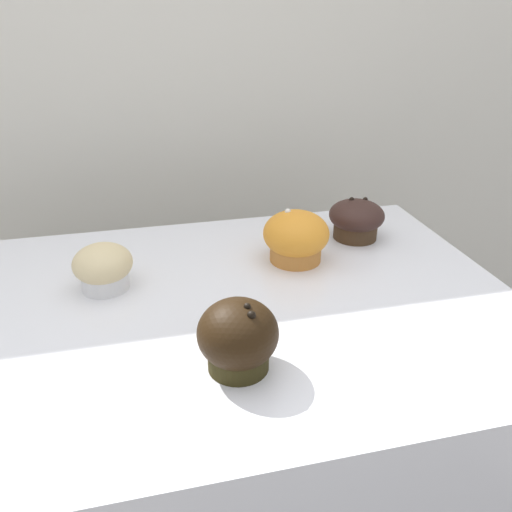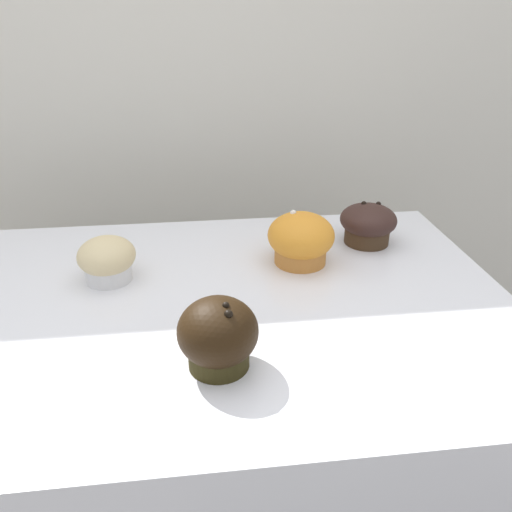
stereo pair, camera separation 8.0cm
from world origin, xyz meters
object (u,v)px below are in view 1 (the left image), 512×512
Objects in this scene: muffin_front_center at (296,237)px; muffin_back_left at (238,338)px; muffin_front_left at (103,267)px; muffin_back_right at (356,219)px.

muffin_front_center is 1.16× the size of muffin_back_left.
muffin_front_left is at bearing -175.64° from muffin_front_center.
muffin_front_left is (-0.47, -0.09, -0.00)m from muffin_back_right.
muffin_front_left is at bearing -169.10° from muffin_back_right.
muffin_front_left is (-0.33, -0.02, -0.01)m from muffin_front_center.
muffin_front_center reaches higher than muffin_front_left.
muffin_back_right is (0.30, 0.33, -0.01)m from muffin_back_left.
muffin_front_left is at bearing 124.83° from muffin_back_left.
muffin_front_center is 1.09× the size of muffin_back_right.
muffin_front_center is 0.16m from muffin_back_right.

